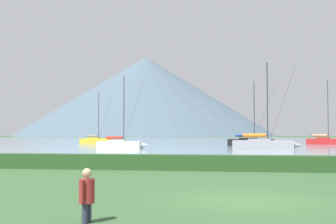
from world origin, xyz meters
name	(u,v)px	position (x,y,z in m)	size (l,w,h in m)	color
ground_plane	(246,200)	(0.00, 0.00, 0.00)	(1000.00, 1000.00, 0.00)	#385B33
harbor_water	(240,140)	(0.00, 137.00, 0.00)	(320.00, 246.00, 0.00)	gray
hedge_line	(243,163)	(0.00, 11.00, 0.43)	(80.00, 1.20, 0.86)	#284C23
sailboat_slip_2	(326,141)	(16.81, 78.16, 0.73)	(8.62, 3.54, 12.89)	red
sailboat_slip_3	(264,144)	(2.97, 45.47, 0.75)	(9.01, 3.00, 11.46)	#9E9EA3
sailboat_slip_4	(251,142)	(1.91, 63.81, 0.73)	(8.92, 4.14, 11.15)	black
sailboat_slip_5	(121,144)	(-16.91, 47.83, 0.62)	(7.45, 2.59, 10.38)	white
sailboat_slip_6	(96,140)	(-31.20, 80.37, 0.68)	(8.09, 3.13, 11.39)	gold
person_seated_viewer	(87,193)	(-3.67, -4.17, 0.69)	(0.36, 0.57, 1.25)	#2D3347
distant_hill_central_peak	(146,97)	(-91.76, 418.68, 39.53)	(255.04, 255.04, 79.06)	#4C6070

